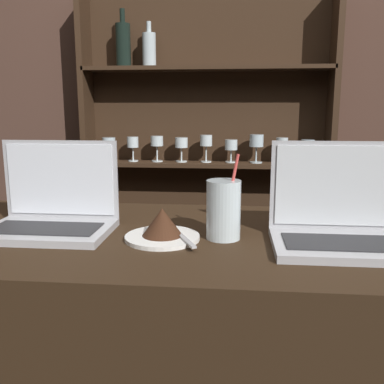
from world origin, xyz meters
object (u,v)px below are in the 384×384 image
object	(u,v)px
laptop_near	(52,211)
water_glass	(224,210)
laptop_far	(343,222)
cake_plate	(162,227)

from	to	relation	value
laptop_near	water_glass	distance (m)	0.44
laptop_far	cake_plate	world-z (taller)	laptop_far
laptop_near	water_glass	size ratio (longest dim) A/B	1.52
laptop_far	cake_plate	xyz separation A→B (m)	(-0.42, -0.00, -0.02)
laptop_far	water_glass	xyz separation A→B (m)	(-0.27, 0.02, 0.02)
laptop_near	laptop_far	distance (m)	0.71
laptop_near	cake_plate	distance (m)	0.30
laptop_far	water_glass	distance (m)	0.27
laptop_near	laptop_far	xyz separation A→B (m)	(0.71, -0.04, 0.00)
water_glass	laptop_near	bearing A→B (deg)	176.69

